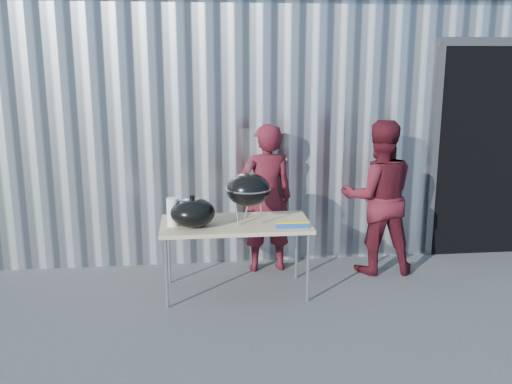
{
  "coord_description": "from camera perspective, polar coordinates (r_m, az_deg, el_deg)",
  "views": [
    {
      "loc": [
        -0.78,
        -4.72,
        2.37
      ],
      "look_at": [
        -0.17,
        0.84,
        1.05
      ],
      "focal_mm": 40.0,
      "sensor_mm": 36.0,
      "label": 1
    }
  ],
  "objects": [
    {
      "name": "ground",
      "position": [
        5.34,
        2.82,
        -13.09
      ],
      "size": [
        80.0,
        80.0,
        0.0
      ],
      "primitive_type": "plane",
      "color": "#434345"
    },
    {
      "name": "building",
      "position": [
        9.5,
        4.04,
        8.23
      ],
      "size": [
        8.2,
        6.2,
        3.1
      ],
      "color": "silver",
      "rests_on": "ground"
    },
    {
      "name": "folding_table",
      "position": [
        5.77,
        -2.07,
        -3.44
      ],
      "size": [
        1.5,
        0.75,
        0.75
      ],
      "color": "tan",
      "rests_on": "ground"
    },
    {
      "name": "kettle_grill",
      "position": [
        5.66,
        -0.78,
        1.02
      ],
      "size": [
        0.45,
        0.45,
        0.94
      ],
      "color": "black",
      "rests_on": "folding_table"
    },
    {
      "name": "grill_lid",
      "position": [
        5.61,
        -6.35,
        -2.05
      ],
      "size": [
        0.44,
        0.44,
        0.32
      ],
      "color": "black",
      "rests_on": "folding_table"
    },
    {
      "name": "paper_towels",
      "position": [
        5.67,
        -8.31,
        -2.0
      ],
      "size": [
        0.12,
        0.12,
        0.28
      ],
      "primitive_type": "cylinder",
      "color": "white",
      "rests_on": "folding_table"
    },
    {
      "name": "white_tub",
      "position": [
        5.91,
        -7.54,
        -2.25
      ],
      "size": [
        0.2,
        0.15,
        0.1
      ],
      "primitive_type": "cube",
      "color": "white",
      "rests_on": "folding_table"
    },
    {
      "name": "foil_box",
      "position": [
        5.58,
        3.66,
        -3.29
      ],
      "size": [
        0.32,
        0.05,
        0.06
      ],
      "color": "#1A4BAA",
      "rests_on": "folding_table"
    },
    {
      "name": "person_cook",
      "position": [
        6.37,
        1.01,
        -0.63
      ],
      "size": [
        0.65,
        0.46,
        1.68
      ],
      "primitive_type": "imported",
      "rotation": [
        0.0,
        0.0,
        3.24
      ],
      "color": "#4D121C",
      "rests_on": "ground"
    },
    {
      "name": "person_bystander",
      "position": [
        6.47,
        12.15,
        -0.52
      ],
      "size": [
        0.87,
        0.7,
        1.72
      ],
      "primitive_type": "imported",
      "rotation": [
        0.0,
        0.0,
        3.08
      ],
      "color": "#4D121C",
      "rests_on": "ground"
    }
  ]
}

